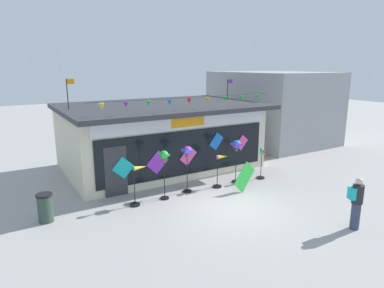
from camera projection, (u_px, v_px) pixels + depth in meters
The scene contains 12 objects.
ground_plane at pixel (230, 208), 12.24m from camera, with size 80.00×80.00×0.00m, color #9E9B99.
kite_shop_building at pixel (159, 135), 17.02m from camera, with size 9.42×6.51×4.49m.
wind_spinner_far_left at pixel (138, 181), 12.31m from camera, with size 0.71×0.37×1.51m.
wind_spinner_left at pixel (164, 161), 12.73m from camera, with size 0.34×0.34×1.93m.
wind_spinner_center_left at pixel (187, 156), 13.45m from camera, with size 0.37×0.37×1.92m.
wind_spinner_center_right at pixel (220, 168), 14.21m from camera, with size 0.70×0.38×1.39m.
wind_spinner_right at pixel (236, 148), 14.58m from camera, with size 0.38×0.38×1.90m.
wind_spinner_far_right at pixel (262, 160), 15.23m from camera, with size 0.38×0.37×1.45m.
person_near_camera at pixel (356, 202), 10.48m from camera, with size 0.48×0.41×1.68m.
trash_bin at pixel (45, 208), 11.06m from camera, with size 0.52×0.52×0.97m.
display_kite_on_ground at pixel (245, 177), 13.75m from camera, with size 0.61×0.03×1.12m, color green.
neighbour_building at pixel (272, 107), 22.78m from camera, with size 5.72×7.46×4.63m, color #99999E.
Camera 1 is at (-7.04, -9.07, 5.04)m, focal length 31.57 mm.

